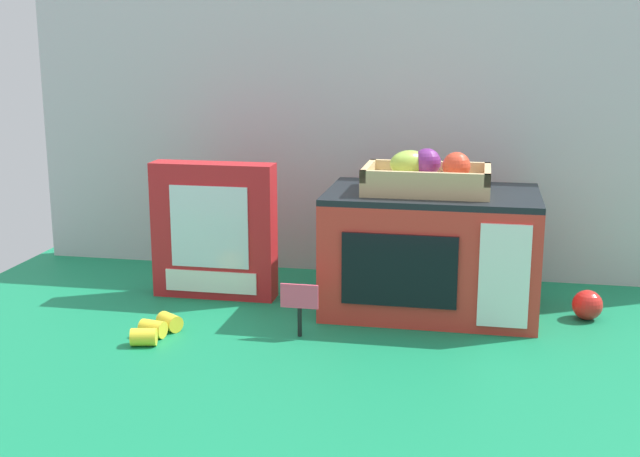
% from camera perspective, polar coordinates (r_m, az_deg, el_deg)
% --- Properties ---
extents(ground_plane, '(1.70, 1.70, 0.00)m').
position_cam_1_polar(ground_plane, '(1.70, 2.43, -5.43)').
color(ground_plane, '#147A4C').
rests_on(ground_plane, ground).
extents(display_back_panel, '(1.61, 0.03, 0.63)m').
position_cam_1_polar(display_back_panel, '(1.90, 3.81, 6.32)').
color(display_back_panel, '#B7BABF').
rests_on(display_back_panel, ground).
extents(toy_microwave, '(0.41, 0.27, 0.24)m').
position_cam_1_polar(toy_microwave, '(1.67, 7.60, -1.54)').
color(toy_microwave, red).
rests_on(toy_microwave, ground).
extents(food_groups_crate, '(0.24, 0.16, 0.08)m').
position_cam_1_polar(food_groups_crate, '(1.64, 7.34, 3.50)').
color(food_groups_crate, tan).
rests_on(food_groups_crate, toy_microwave).
extents(cookie_set_box, '(0.26, 0.06, 0.28)m').
position_cam_1_polar(cookie_set_box, '(1.75, -7.26, -0.16)').
color(cookie_set_box, red).
rests_on(cookie_set_box, ground).
extents(price_sign, '(0.07, 0.01, 0.10)m').
position_cam_1_polar(price_sign, '(1.52, -1.42, -5.04)').
color(price_sign, black).
rests_on(price_sign, ground).
extents(loose_toy_banana, '(0.07, 0.13, 0.03)m').
position_cam_1_polar(loose_toy_banana, '(1.56, -11.19, -6.77)').
color(loose_toy_banana, yellow).
rests_on(loose_toy_banana, ground).
extents(loose_toy_apple, '(0.06, 0.06, 0.06)m').
position_cam_1_polar(loose_toy_apple, '(1.71, 17.83, -5.00)').
color(loose_toy_apple, red).
rests_on(loose_toy_apple, ground).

